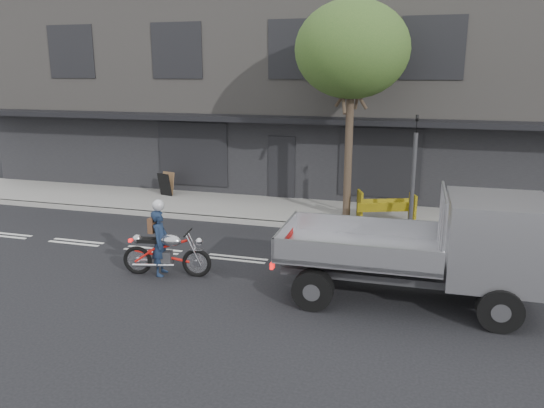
{
  "coord_description": "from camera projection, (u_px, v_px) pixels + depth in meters",
  "views": [
    {
      "loc": [
        4.44,
        -12.1,
        4.72
      ],
      "look_at": [
        0.8,
        0.5,
        1.39
      ],
      "focal_mm": 35.0,
      "sensor_mm": 36.0,
      "label": 1
    }
  ],
  "objects": [
    {
      "name": "flatbed_ute",
      "position": [
        469.0,
        243.0,
        10.55
      ],
      "size": [
        5.25,
        2.25,
        2.41
      ],
      "rotation": [
        0.0,
        0.0,
        0.02
      ],
      "color": "black",
      "rests_on": "ground"
    },
    {
      "name": "rider",
      "position": [
        160.0,
        243.0,
        12.41
      ],
      "size": [
        0.46,
        0.62,
        1.57
      ],
      "primitive_type": "imported",
      "rotation": [
        0.0,
        0.0,
        1.73
      ],
      "color": "#16243D",
      "rests_on": "ground"
    },
    {
      "name": "ground",
      "position": [
        237.0,
        259.0,
        13.62
      ],
      "size": [
        80.0,
        80.0,
        0.0
      ],
      "primitive_type": "plane",
      "color": "black",
      "rests_on": "ground"
    },
    {
      "name": "construction_barrier",
      "position": [
        385.0,
        208.0,
        16.11
      ],
      "size": [
        1.84,
        1.23,
        0.96
      ],
      "primitive_type": null,
      "rotation": [
        0.0,
        0.0,
        0.35
      ],
      "color": "yellow",
      "rests_on": "sidewalk"
    },
    {
      "name": "traffic_light_pole",
      "position": [
        413.0,
        180.0,
        15.21
      ],
      "size": [
        0.12,
        0.12,
        3.5
      ],
      "color": "#2D2D30",
      "rests_on": "ground"
    },
    {
      "name": "street_tree",
      "position": [
        352.0,
        50.0,
        15.65
      ],
      "size": [
        3.4,
        3.4,
        6.74
      ],
      "color": "#382B21",
      "rests_on": "ground"
    },
    {
      "name": "sandwich_board",
      "position": [
        165.0,
        185.0,
        19.67
      ],
      "size": [
        0.62,
        0.49,
        0.86
      ],
      "primitive_type": null,
      "rotation": [
        0.0,
        0.0,
        -0.27
      ],
      "color": "black",
      "rests_on": "sidewalk"
    },
    {
      "name": "motorcycle",
      "position": [
        167.0,
        252.0,
        12.42
      ],
      "size": [
        2.13,
        0.62,
        1.1
      ],
      "rotation": [
        0.0,
        0.0,
        0.16
      ],
      "color": "black",
      "rests_on": "ground"
    },
    {
      "name": "kerb",
      "position": [
        270.0,
        223.0,
        16.49
      ],
      "size": [
        32.0,
        0.2,
        0.15
      ],
      "primitive_type": "cube",
      "color": "gray",
      "rests_on": "ground"
    },
    {
      "name": "building_main",
      "position": [
        323.0,
        87.0,
        23.16
      ],
      "size": [
        26.0,
        10.0,
        8.0
      ],
      "primitive_type": "cube",
      "color": "slate",
      "rests_on": "ground"
    },
    {
      "name": "sidewalk",
      "position": [
        284.0,
        211.0,
        17.98
      ],
      "size": [
        32.0,
        3.2,
        0.15
      ],
      "primitive_type": "cube",
      "color": "gray",
      "rests_on": "ground"
    }
  ]
}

